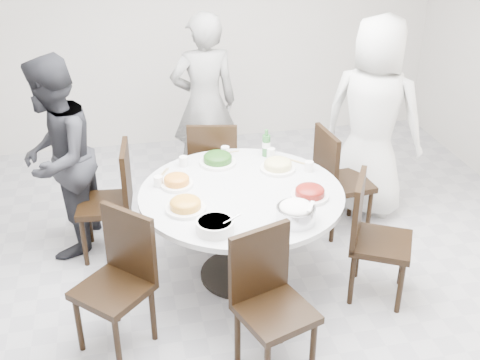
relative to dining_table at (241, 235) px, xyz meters
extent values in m
cube|color=#A6A6AB|center=(-0.22, -0.31, -0.38)|extent=(6.00, 6.00, 0.01)
cube|color=beige|center=(-0.22, 2.69, 1.02)|extent=(6.00, 0.01, 2.80)
cylinder|color=silver|center=(0.00, 0.00, 0.00)|extent=(1.50, 1.50, 0.75)
cube|color=black|center=(1.01, 0.49, 0.10)|extent=(0.46, 0.46, 0.95)
cube|color=black|center=(-0.04, 0.98, 0.10)|extent=(0.50, 0.50, 0.95)
cube|color=black|center=(-1.00, 0.55, 0.10)|extent=(0.46, 0.46, 0.95)
cube|color=black|center=(-0.97, -0.57, 0.10)|extent=(0.59, 0.59, 0.95)
cube|color=black|center=(-0.01, -1.00, 0.10)|extent=(0.53, 0.53, 0.95)
cube|color=black|center=(0.94, -0.43, 0.10)|extent=(0.57, 0.57, 0.95)
imported|color=silver|center=(1.35, 0.78, 0.53)|extent=(1.04, 1.00, 1.80)
imported|color=black|center=(-0.02, 1.52, 0.49)|extent=(0.65, 0.44, 1.73)
imported|color=black|center=(-1.33, 0.70, 0.45)|extent=(0.80, 0.92, 1.64)
cylinder|color=white|center=(-0.09, 0.49, 0.41)|extent=(0.29, 0.29, 0.08)
cylinder|color=white|center=(0.35, 0.28, 0.41)|extent=(0.28, 0.28, 0.07)
cylinder|color=white|center=(-0.45, 0.19, 0.41)|extent=(0.24, 0.24, 0.07)
cylinder|color=white|center=(0.46, -0.19, 0.41)|extent=(0.27, 0.27, 0.07)
cylinder|color=white|center=(-0.43, -0.18, 0.41)|extent=(0.28, 0.28, 0.07)
cylinder|color=silver|center=(0.26, -0.48, 0.43)|extent=(0.26, 0.26, 0.11)
cylinder|color=white|center=(-0.28, -0.48, 0.41)|extent=(0.25, 0.25, 0.08)
cylinder|color=#28652C|center=(0.33, 0.55, 0.49)|extent=(0.07, 0.07, 0.23)
cylinder|color=white|center=(0.03, 0.62, 0.42)|extent=(0.07, 0.07, 0.08)
camera|label=1|loc=(-0.82, -3.74, 2.50)|focal=45.00mm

